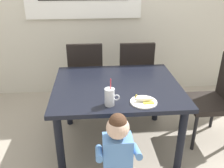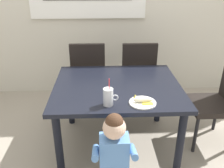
{
  "view_description": "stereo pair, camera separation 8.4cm",
  "coord_description": "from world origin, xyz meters",
  "px_view_note": "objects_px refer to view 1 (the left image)",
  "views": [
    {
      "loc": [
        -0.23,
        -2.15,
        1.75
      ],
      "look_at": [
        -0.06,
        -0.1,
        0.78
      ],
      "focal_mm": 39.1,
      "sensor_mm": 36.0,
      "label": 1
    },
    {
      "loc": [
        -0.14,
        -2.16,
        1.75
      ],
      "look_at": [
        -0.06,
        -0.1,
        0.78
      ],
      "focal_mm": 39.1,
      "sensor_mm": 36.0,
      "label": 2
    }
  ],
  "objects_px": {
    "milk_cup": "(110,98)",
    "snack_plate": "(144,102)",
    "toddler_standing": "(118,150)",
    "peeled_banana": "(145,99)",
    "dining_chair_right": "(135,72)",
    "dining_table": "(117,93)",
    "dining_chair_left": "(86,74)",
    "dining_chair_far": "(217,95)"
  },
  "relations": [
    {
      "from": "dining_table",
      "to": "snack_plate",
      "type": "distance_m",
      "value": 0.43
    },
    {
      "from": "dining_table",
      "to": "dining_chair_far",
      "type": "relative_size",
      "value": 1.29
    },
    {
      "from": "dining_chair_far",
      "to": "snack_plate",
      "type": "bearing_deg",
      "value": -65.36
    },
    {
      "from": "toddler_standing",
      "to": "peeled_banana",
      "type": "height_order",
      "value": "toddler_standing"
    },
    {
      "from": "dining_chair_left",
      "to": "toddler_standing",
      "type": "distance_m",
      "value": 1.48
    },
    {
      "from": "milk_cup",
      "to": "peeled_banana",
      "type": "relative_size",
      "value": 1.46
    },
    {
      "from": "snack_plate",
      "to": "toddler_standing",
      "type": "bearing_deg",
      "value": -126.63
    },
    {
      "from": "dining_chair_right",
      "to": "snack_plate",
      "type": "bearing_deg",
      "value": 83.97
    },
    {
      "from": "dining_chair_left",
      "to": "peeled_banana",
      "type": "distance_m",
      "value": 1.25
    },
    {
      "from": "milk_cup",
      "to": "snack_plate",
      "type": "height_order",
      "value": "milk_cup"
    },
    {
      "from": "toddler_standing",
      "to": "milk_cup",
      "type": "bearing_deg",
      "value": 95.52
    },
    {
      "from": "dining_table",
      "to": "snack_plate",
      "type": "xyz_separation_m",
      "value": [
        0.19,
        -0.37,
        0.1
      ]
    },
    {
      "from": "dining_chair_right",
      "to": "toddler_standing",
      "type": "xyz_separation_m",
      "value": [
        -0.37,
        -1.45,
        -0.02
      ]
    },
    {
      "from": "dining_chair_far",
      "to": "dining_table",
      "type": "bearing_deg",
      "value": -88.2
    },
    {
      "from": "toddler_standing",
      "to": "dining_chair_right",
      "type": "bearing_deg",
      "value": 75.54
    },
    {
      "from": "dining_chair_left",
      "to": "milk_cup",
      "type": "distance_m",
      "value": 1.18
    },
    {
      "from": "dining_table",
      "to": "toddler_standing",
      "type": "distance_m",
      "value": 0.73
    },
    {
      "from": "dining_chair_right",
      "to": "milk_cup",
      "type": "bearing_deg",
      "value": 70.02
    },
    {
      "from": "dining_table",
      "to": "snack_plate",
      "type": "height_order",
      "value": "snack_plate"
    },
    {
      "from": "toddler_standing",
      "to": "snack_plate",
      "type": "bearing_deg",
      "value": 53.37
    },
    {
      "from": "dining_table",
      "to": "milk_cup",
      "type": "xyz_separation_m",
      "value": [
        -0.1,
        -0.38,
        0.16
      ]
    },
    {
      "from": "peeled_banana",
      "to": "milk_cup",
      "type": "bearing_deg",
      "value": -177.32
    },
    {
      "from": "dining_table",
      "to": "dining_chair_far",
      "type": "height_order",
      "value": "dining_chair_far"
    },
    {
      "from": "dining_chair_right",
      "to": "peeled_banana",
      "type": "relative_size",
      "value": 5.58
    },
    {
      "from": "snack_plate",
      "to": "peeled_banana",
      "type": "bearing_deg",
      "value": 5.04
    },
    {
      "from": "dining_table",
      "to": "snack_plate",
      "type": "bearing_deg",
      "value": -62.73
    },
    {
      "from": "dining_chair_left",
      "to": "dining_table",
      "type": "bearing_deg",
      "value": 113.3
    },
    {
      "from": "dining_table",
      "to": "dining_chair_left",
      "type": "relative_size",
      "value": 1.29
    },
    {
      "from": "toddler_standing",
      "to": "dining_chair_far",
      "type": "bearing_deg",
      "value": 33.38
    },
    {
      "from": "dining_chair_left",
      "to": "milk_cup",
      "type": "bearing_deg",
      "value": 101.13
    },
    {
      "from": "dining_table",
      "to": "dining_chair_far",
      "type": "distance_m",
      "value": 1.08
    },
    {
      "from": "snack_plate",
      "to": "peeled_banana",
      "type": "relative_size",
      "value": 1.34
    },
    {
      "from": "dining_chair_far",
      "to": "toddler_standing",
      "type": "height_order",
      "value": "dining_chair_far"
    },
    {
      "from": "milk_cup",
      "to": "peeled_banana",
      "type": "distance_m",
      "value": 0.3
    },
    {
      "from": "toddler_standing",
      "to": "snack_plate",
      "type": "height_order",
      "value": "toddler_standing"
    },
    {
      "from": "snack_plate",
      "to": "dining_chair_right",
      "type": "bearing_deg",
      "value": 83.97
    },
    {
      "from": "dining_table",
      "to": "snack_plate",
      "type": "relative_size",
      "value": 5.38
    },
    {
      "from": "dining_table",
      "to": "dining_chair_left",
      "type": "bearing_deg",
      "value": 113.3
    },
    {
      "from": "dining_chair_left",
      "to": "peeled_banana",
      "type": "bearing_deg",
      "value": 115.0
    },
    {
      "from": "dining_table",
      "to": "dining_chair_right",
      "type": "height_order",
      "value": "dining_chair_right"
    },
    {
      "from": "dining_chair_far",
      "to": "toddler_standing",
      "type": "bearing_deg",
      "value": -56.62
    },
    {
      "from": "dining_chair_left",
      "to": "dining_chair_far",
      "type": "xyz_separation_m",
      "value": [
        1.39,
        -0.71,
        0.0
      ]
    }
  ]
}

